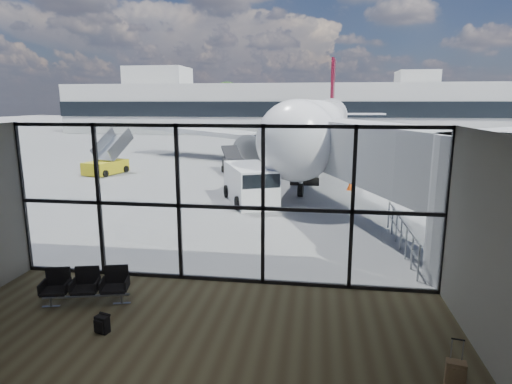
% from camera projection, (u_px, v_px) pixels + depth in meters
% --- Properties ---
extents(ground, '(220.00, 220.00, 0.00)m').
position_uv_depth(ground, '(295.00, 146.00, 51.10)').
color(ground, slate).
rests_on(ground, ground).
extents(lounge_shell, '(12.02, 8.01, 4.51)m').
position_uv_depth(lounge_shell, '(156.00, 249.00, 7.16)').
color(lounge_shell, brown).
rests_on(lounge_shell, ground).
extents(glass_curtain_wall, '(12.10, 0.12, 4.50)m').
position_uv_depth(glass_curtain_wall, '(220.00, 205.00, 11.89)').
color(glass_curtain_wall, white).
rests_on(glass_curtain_wall, ground).
extents(jet_bridge, '(8.00, 16.50, 4.33)m').
position_uv_depth(jet_bridge, '(372.00, 158.00, 17.96)').
color(jet_bridge, '#A4A7A9').
rests_on(jet_bridge, ground).
extents(apron_railing, '(0.06, 5.46, 1.11)m').
position_uv_depth(apron_railing, '(401.00, 230.00, 14.81)').
color(apron_railing, gray).
rests_on(apron_railing, ground).
extents(far_terminal, '(80.00, 12.20, 11.00)m').
position_uv_depth(far_terminal, '(299.00, 108.00, 71.60)').
color(far_terminal, '#BBBCB6').
rests_on(far_terminal, ground).
extents(tree_0, '(4.95, 4.95, 7.12)m').
position_uv_depth(tree_0, '(84.00, 105.00, 87.41)').
color(tree_0, '#382619').
rests_on(tree_0, ground).
extents(tree_1, '(5.61, 5.61, 8.07)m').
position_uv_depth(tree_1, '(111.00, 101.00, 86.45)').
color(tree_1, '#382619').
rests_on(tree_1, ground).
extents(tree_2, '(6.27, 6.27, 9.03)m').
position_uv_depth(tree_2, '(139.00, 98.00, 85.49)').
color(tree_2, '#382619').
rests_on(tree_2, ground).
extents(tree_3, '(4.95, 4.95, 7.12)m').
position_uv_depth(tree_3, '(168.00, 105.00, 84.91)').
color(tree_3, '#382619').
rests_on(tree_3, ground).
extents(tree_4, '(5.61, 5.61, 8.07)m').
position_uv_depth(tree_4, '(197.00, 101.00, 83.94)').
color(tree_4, '#382619').
rests_on(tree_4, ground).
extents(tree_5, '(6.27, 6.27, 9.03)m').
position_uv_depth(tree_5, '(227.00, 98.00, 82.98)').
color(tree_5, '#382619').
rests_on(tree_5, ground).
extents(seating_row, '(2.13, 1.06, 0.94)m').
position_uv_depth(seating_row, '(86.00, 284.00, 10.87)').
color(seating_row, gray).
rests_on(seating_row, ground).
extents(backpack, '(0.34, 0.33, 0.44)m').
position_uv_depth(backpack, '(102.00, 324.00, 9.51)').
color(backpack, black).
rests_on(backpack, ground).
extents(suitcase, '(0.37, 0.30, 0.92)m').
position_uv_depth(suitcase, '(455.00, 374.00, 7.65)').
color(suitcase, '#8A6C4D').
rests_on(suitcase, ground).
extents(airliner, '(34.71, 40.27, 10.37)m').
position_uv_depth(airliner, '(322.00, 124.00, 37.49)').
color(airliner, silver).
rests_on(airliner, ground).
extents(service_van, '(3.45, 4.78, 1.91)m').
position_uv_depth(service_van, '(251.00, 184.00, 21.79)').
color(service_van, white).
rests_on(service_van, ground).
extents(belt_loader, '(2.69, 4.19, 1.83)m').
position_uv_depth(belt_loader, '(235.00, 165.00, 30.79)').
color(belt_loader, black).
rests_on(belt_loader, ground).
extents(mobile_stairs, '(2.55, 3.94, 2.57)m').
position_uv_depth(mobile_stairs, '(106.00, 165.00, 30.84)').
color(mobile_stairs, gold).
rests_on(mobile_stairs, ground).
extents(traffic_cone_a, '(0.43, 0.43, 0.62)m').
position_uv_depth(traffic_cone_a, '(276.00, 185.00, 25.24)').
color(traffic_cone_a, red).
rests_on(traffic_cone_a, ground).
extents(traffic_cone_b, '(0.46, 0.46, 0.65)m').
position_uv_depth(traffic_cone_b, '(261.00, 182.00, 25.90)').
color(traffic_cone_b, '#E5460C').
rests_on(traffic_cone_b, ground).
extents(traffic_cone_c, '(0.38, 0.38, 0.55)m').
position_uv_depth(traffic_cone_c, '(350.00, 186.00, 25.09)').
color(traffic_cone_c, '#FF510D').
rests_on(traffic_cone_c, ground).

